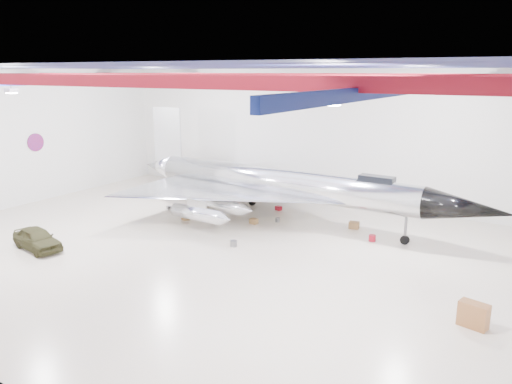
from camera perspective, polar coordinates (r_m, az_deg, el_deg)
The scene contains 17 objects.
floor at distance 31.23m, azimuth -4.60°, elevation -6.60°, with size 40.00×40.00×0.00m, color beige.
wall_back at distance 42.64m, azimuth 7.31°, elevation 6.42°, with size 40.00×40.00×0.00m, color silver.
wall_left at distance 44.55m, azimuth -26.09°, elevation 5.45°, with size 30.00×30.00×0.00m, color silver.
ceiling at distance 29.30m, azimuth -5.02°, elevation 14.02°, with size 40.00×40.00×0.00m, color #0A0F38.
ceiling_structure at distance 29.31m, azimuth -4.99°, elevation 12.70°, with size 39.50×29.50×1.08m.
wall_roundel at distance 45.65m, azimuth -23.88°, elevation 5.21°, with size 1.50×1.50×0.10m, color #B21414.
jet_aircraft at distance 36.33m, azimuth 2.65°, elevation 0.60°, with size 28.99×16.98×7.91m.
jeep at distance 33.82m, azimuth -23.73°, elevation -4.92°, with size 1.63×4.04×1.38m, color #37361B.
desk at distance 24.04m, azimuth 23.60°, elevation -12.75°, with size 1.22×0.61×1.12m, color brown.
crate_ply at distance 37.51m, azimuth -8.06°, elevation -2.89°, with size 0.55×0.44×0.38m, color olive.
toolbox_red at distance 39.78m, azimuth 2.59°, elevation -1.85°, with size 0.47×0.37×0.33m, color maroon.
engine_drum at distance 31.69m, azimuth -2.57°, elevation -5.89°, with size 0.43×0.43×0.39m, color #59595B.
parts_bin at distance 35.82m, azimuth 11.14°, elevation -3.74°, with size 0.69×0.55×0.48m, color olive.
crate_small at distance 40.71m, azimuth -9.94°, elevation -1.75°, with size 0.35×0.28×0.24m, color #59595B.
tool_chest at distance 33.47m, azimuth 13.14°, elevation -5.15°, with size 0.46×0.46×0.41m, color maroon.
oil_barrel at distance 36.23m, azimuth -0.26°, elevation -3.35°, with size 0.54×0.43×0.38m, color olive.
spares_box at distance 36.68m, azimuth 2.48°, elevation -3.21°, with size 0.35×0.35×0.32m, color #59595B.
Camera 1 is at (17.45, -23.54, 10.79)m, focal length 35.00 mm.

